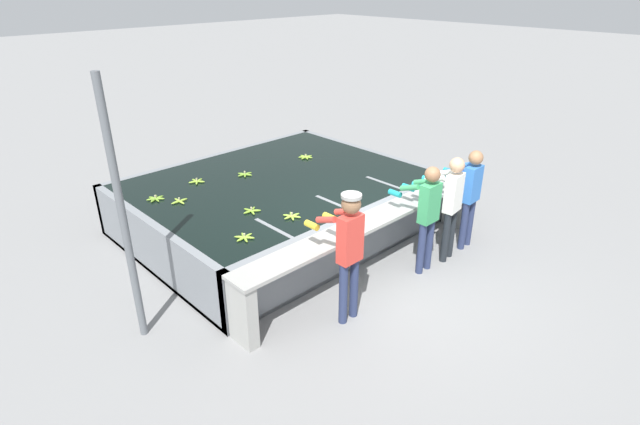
{
  "coord_description": "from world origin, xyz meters",
  "views": [
    {
      "loc": [
        -4.96,
        -3.88,
        4.04
      ],
      "look_at": [
        0.0,
        1.29,
        0.63
      ],
      "focal_mm": 28.0,
      "sensor_mm": 36.0,
      "label": 1
    }
  ],
  "objects": [
    {
      "name": "banana_bunch_floating_7",
      "position": [
        -1.91,
        2.99,
        0.91
      ],
      "size": [
        0.28,
        0.28,
        0.08
      ],
      "color": "#75A333",
      "rests_on": "wash_tank"
    },
    {
      "name": "ground_plane",
      "position": [
        0.0,
        0.0,
        0.0
      ],
      "size": [
        80.0,
        80.0,
        0.0
      ],
      "primitive_type": "plane",
      "color": "gray",
      "rests_on": "ground"
    },
    {
      "name": "worker_2",
      "position": [
        1.18,
        -0.31,
        1.0
      ],
      "size": [
        0.46,
        0.73,
        1.67
      ],
      "color": "#1E2328",
      "rests_on": "ground"
    },
    {
      "name": "banana_bunch_floating_2",
      "position": [
        1.1,
        2.84,
        0.91
      ],
      "size": [
        0.28,
        0.28,
        0.08
      ],
      "color": "#8CB738",
      "rests_on": "wash_tank"
    },
    {
      "name": "wash_tank",
      "position": [
        -0.0,
        2.34,
        0.44
      ],
      "size": [
        4.78,
        3.8,
        0.9
      ],
      "color": "gray",
      "rests_on": "ground"
    },
    {
      "name": "work_ledge",
      "position": [
        0.0,
        0.23,
        0.64
      ],
      "size": [
        4.78,
        0.45,
        0.9
      ],
      "color": "#9E9E99",
      "rests_on": "ground"
    },
    {
      "name": "banana_bunch_floating_0",
      "position": [
        -0.28,
        2.89,
        0.91
      ],
      "size": [
        0.28,
        0.27,
        0.08
      ],
      "color": "#75A333",
      "rests_on": "wash_tank"
    },
    {
      "name": "banana_bunch_floating_1",
      "position": [
        -0.79,
        1.05,
        0.91
      ],
      "size": [
        0.28,
        0.26,
        0.08
      ],
      "color": "#93BC3D",
      "rests_on": "wash_tank"
    },
    {
      "name": "banana_bunch_floating_5",
      "position": [
        -1.1,
        1.6,
        0.91
      ],
      "size": [
        0.27,
        0.28,
        0.08
      ],
      "color": "#7FAD33",
      "rests_on": "wash_tank"
    },
    {
      "name": "knife_0",
      "position": [
        2.09,
        0.18,
        0.91
      ],
      "size": [
        0.16,
        0.34,
        0.02
      ],
      "color": "silver",
      "rests_on": "work_ledge"
    },
    {
      "name": "worker_3",
      "position": [
        1.73,
        -0.29,
        0.99
      ],
      "size": [
        0.42,
        0.72,
        1.65
      ],
      "color": "navy",
      "rests_on": "ground"
    },
    {
      "name": "banana_bunch_floating_6",
      "position": [
        -1.06,
        3.18,
        0.91
      ],
      "size": [
        0.28,
        0.27,
        0.08
      ],
      "color": "#8CB738",
      "rests_on": "wash_tank"
    },
    {
      "name": "worker_0",
      "position": [
        -1.05,
        -0.29,
        1.08
      ],
      "size": [
        0.41,
        0.73,
        1.76
      ],
      "color": "navy",
      "rests_on": "ground"
    },
    {
      "name": "support_post_left",
      "position": [
        -3.1,
        1.23,
        1.6
      ],
      "size": [
        0.09,
        0.09,
        3.2
      ],
      "color": "slate",
      "rests_on": "ground"
    },
    {
      "name": "banana_bunch_floating_4",
      "position": [
        -1.69,
        2.65,
        0.91
      ],
      "size": [
        0.28,
        0.28,
        0.08
      ],
      "color": "#93BC3D",
      "rests_on": "wash_tank"
    },
    {
      "name": "worker_1",
      "position": [
        0.64,
        -0.26,
        1.0
      ],
      "size": [
        0.4,
        0.71,
        1.66
      ],
      "color": "navy",
      "rests_on": "ground"
    },
    {
      "name": "banana_bunch_floating_3",
      "position": [
        -1.66,
        1.0,
        0.91
      ],
      "size": [
        0.28,
        0.27,
        0.08
      ],
      "color": "#8CB738",
      "rests_on": "wash_tank"
    }
  ]
}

